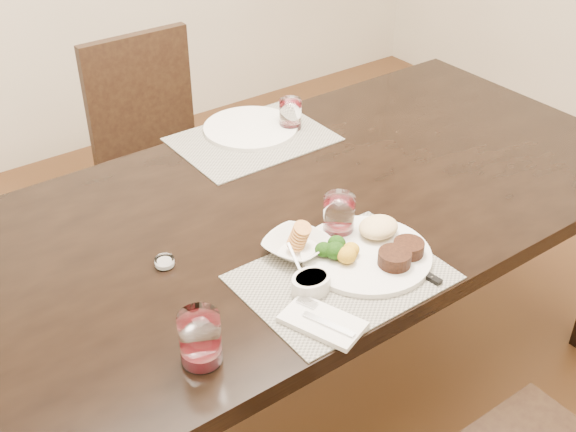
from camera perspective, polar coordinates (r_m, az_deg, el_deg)
ground_plane at (r=2.44m, az=1.40°, el=-13.49°), size 4.50×4.50×0.00m
dining_table at (r=2.00m, az=1.66°, el=-0.42°), size 2.00×1.00×0.75m
chair_far at (r=2.77m, az=-10.29°, el=5.57°), size 0.42×0.42×0.90m
placemat_near at (r=1.67m, az=4.33°, el=-4.85°), size 0.46×0.34×0.00m
placemat_far at (r=2.24m, az=-2.81°, el=6.08°), size 0.46×0.34×0.00m
dinner_plate at (r=1.73m, az=6.64°, el=-2.64°), size 0.31×0.31×0.06m
napkin_fork at (r=1.54m, az=2.74°, el=-8.34°), size 0.15×0.20×0.02m
steak_knife at (r=1.71m, az=10.17°, el=-4.15°), size 0.03×0.21×0.01m
cracker_bowl at (r=1.73m, az=0.61°, el=-2.33°), size 0.19×0.19×0.06m
sauce_ramekin at (r=1.62m, az=1.84°, el=-5.28°), size 0.10×0.14×0.08m
wine_glass_near at (r=1.78m, az=4.04°, el=-0.12°), size 0.08×0.08×0.11m
far_plate at (r=2.29m, az=-2.98°, el=6.96°), size 0.30×0.30×0.01m
wine_glass_far at (r=2.28m, az=0.19°, el=7.95°), size 0.07×0.07×0.10m
wine_glass_side at (r=1.45m, az=-6.94°, el=-9.77°), size 0.08×0.08×0.12m
salt_cellar at (r=1.72m, az=-9.73°, el=-3.65°), size 0.05×0.05×0.02m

